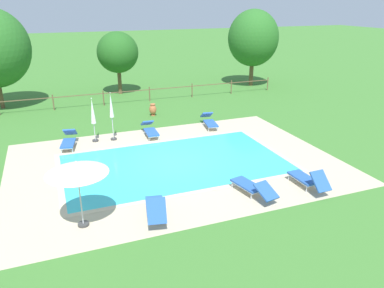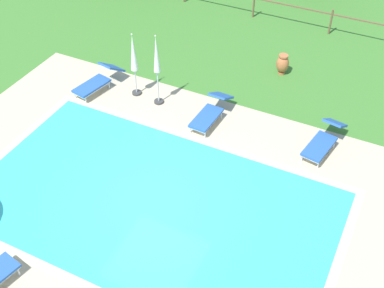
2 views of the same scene
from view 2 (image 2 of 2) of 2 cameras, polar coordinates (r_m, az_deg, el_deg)
ground_plane at (r=13.54m, az=-4.58°, el=-6.73°), size 160.00×160.00×0.00m
pool_deck_paving at (r=13.54m, az=-4.58°, el=-6.72°), size 14.28×10.17×0.01m
swimming_pool_water at (r=13.54m, az=-4.58°, el=-6.72°), size 9.64×5.53×0.01m
pool_coping_rim at (r=13.53m, az=-4.58°, el=-6.71°), size 10.12×6.01×0.01m
sun_lounger_north_near_steps at (r=17.58m, az=-10.68°, el=7.11°), size 0.98×2.09×0.81m
sun_lounger_north_far at (r=15.89m, az=2.13°, el=3.71°), size 0.70×2.08×0.74m
sun_lounger_south_near_corner at (r=15.32m, az=14.76°, el=0.48°), size 0.93×2.11×0.78m
patio_umbrella_closed_row_west at (r=16.00m, az=-4.03°, el=9.35°), size 0.32×0.32×2.53m
patio_umbrella_closed_row_mid_west at (r=16.58m, az=-6.65°, el=9.77°), size 0.32×0.32×2.30m
terracotta_urn_near_fence at (r=18.37m, az=10.26°, el=8.97°), size 0.45×0.45×0.77m
perimeter_fence at (r=21.52m, az=11.27°, el=14.75°), size 23.08×0.08×1.05m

